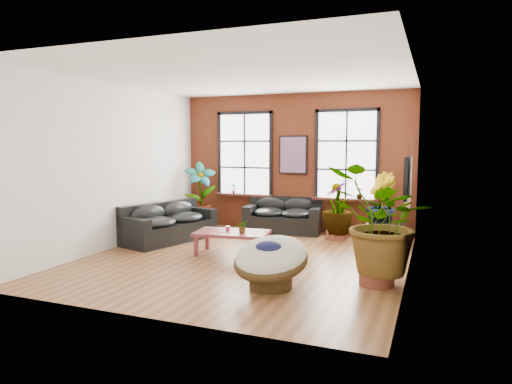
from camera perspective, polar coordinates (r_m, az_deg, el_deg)
room at (r=8.83m, az=-1.08°, el=2.92°), size 6.04×6.54×3.54m
sofa_back at (r=11.63m, az=3.47°, el=-3.04°), size 1.99×1.11×0.88m
sofa_left at (r=10.71m, az=-10.95°, el=-3.91°), size 1.52×2.39×0.88m
coffee_table at (r=9.24m, az=-3.02°, el=-5.29°), size 1.56×1.03×0.56m
papasan_chair at (r=7.10m, az=1.84°, el=-8.46°), size 1.26×1.28×0.87m
poster at (r=11.68m, az=4.66°, el=4.65°), size 0.74×0.06×0.98m
tv_wall_unit at (r=8.63m, az=18.44°, el=1.18°), size 0.13×1.86×1.20m
media_box at (r=10.54m, az=16.27°, el=-5.01°), size 0.65×0.55×0.50m
pot_back_left at (r=12.32m, az=-7.03°, el=-3.51°), size 0.58×0.58×0.39m
pot_back_right at (r=10.88m, az=15.01°, el=-4.90°), size 0.61×0.61×0.41m
pot_right_wall at (r=7.55m, az=14.85°, el=-9.70°), size 0.67×0.67×0.41m
pot_mid at (r=10.85m, az=10.00°, el=-4.93°), size 0.61×0.61×0.36m
floor_plant_back_left at (r=12.20m, az=-6.96°, el=0.01°), size 1.03×0.97×1.61m
floor_plant_back_right at (r=10.80m, az=15.19°, el=-1.41°), size 0.86×0.95×1.44m
floor_plant_right_wall at (r=7.35m, az=15.30°, el=-3.58°), size 2.00×2.05×1.73m
floor_plant_mid at (r=10.74m, az=10.15°, el=-1.81°), size 0.91×0.91×1.28m
table_plant at (r=9.04m, az=-1.67°, el=-4.36°), size 0.27×0.25×0.26m
sill_plant_left at (r=12.26m, az=-2.84°, el=0.45°), size 0.17×0.17×0.27m
sill_plant_right at (r=11.31m, az=12.82°, el=-0.17°), size 0.19×0.19×0.27m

